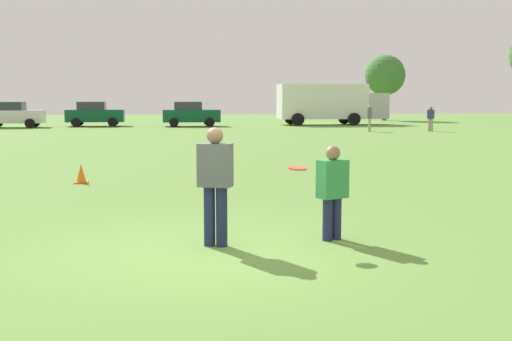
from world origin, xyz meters
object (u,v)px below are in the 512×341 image
(frisbee, at_px, (297,168))
(player_defender, at_px, (332,188))
(parked_car_center, at_px, (95,114))
(parked_car_mid_right, at_px, (191,114))
(parked_car_mid_left, at_px, (12,115))
(traffic_cone, at_px, (81,174))
(player_thrower, at_px, (215,180))
(bystander_far_jogger, at_px, (431,117))
(box_truck, at_px, (330,102))
(bystander_sideline_watcher, at_px, (370,117))

(frisbee, bearing_deg, player_defender, 27.97)
(player_defender, distance_m, parked_car_center, 40.32)
(parked_car_mid_right, bearing_deg, player_defender, -88.22)
(parked_car_mid_left, height_order, parked_car_center, same)
(traffic_cone, height_order, parked_car_mid_left, parked_car_mid_left)
(player_thrower, xyz_separation_m, frisbee, (1.14, -0.13, 0.16))
(frisbee, relative_size, parked_car_center, 0.06)
(player_thrower, bearing_deg, parked_car_center, 99.36)
(parked_car_center, xyz_separation_m, bystander_far_jogger, (21.98, -9.94, -0.04))
(player_defender, distance_m, parked_car_mid_right, 38.37)
(box_truck, bearing_deg, player_defender, -103.69)
(player_defender, relative_size, parked_car_center, 0.33)
(frisbee, bearing_deg, player_thrower, 173.40)
(player_thrower, height_order, parked_car_mid_right, parked_car_mid_right)
(traffic_cone, height_order, bystander_far_jogger, bystander_far_jogger)
(traffic_cone, relative_size, parked_car_mid_right, 0.11)
(player_thrower, bearing_deg, traffic_cone, 112.00)
(player_defender, xyz_separation_m, parked_car_center, (-8.27, 39.46, 0.14))
(parked_car_mid_right, distance_m, bystander_far_jogger, 17.33)
(box_truck, relative_size, bystander_sideline_watcher, 5.15)
(box_truck, bearing_deg, parked_car_mid_right, -171.82)
(parked_car_mid_right, distance_m, box_truck, 11.06)
(player_thrower, xyz_separation_m, parked_car_mid_right, (0.54, 38.53, -0.03))
(traffic_cone, bearing_deg, box_truck, 66.50)
(player_defender, relative_size, box_truck, 0.16)
(parked_car_center, xyz_separation_m, parked_car_mid_right, (7.08, -1.11, 0.00))
(player_thrower, xyz_separation_m, player_defender, (1.73, 0.18, -0.17))
(parked_car_center, bearing_deg, player_thrower, -80.64)
(parked_car_center, xyz_separation_m, box_truck, (17.99, 0.46, 0.83))
(player_thrower, bearing_deg, bystander_far_jogger, 62.51)
(bystander_sideline_watcher, bearing_deg, player_defender, -108.25)
(parked_car_mid_left, relative_size, parked_car_mid_right, 1.00)
(parked_car_center, height_order, parked_car_mid_right, same)
(frisbee, relative_size, bystander_far_jogger, 0.17)
(player_defender, bearing_deg, box_truck, 76.31)
(player_thrower, bearing_deg, frisbee, -6.60)
(player_defender, relative_size, frisbee, 5.16)
(player_defender, height_order, parked_car_mid_right, parked_car_mid_right)
(parked_car_mid_right, xyz_separation_m, bystander_far_jogger, (14.91, -8.83, -0.04))
(player_thrower, height_order, parked_car_center, parked_car_center)
(player_defender, xyz_separation_m, frisbee, (-0.59, -0.31, 0.33))
(parked_car_center, bearing_deg, parked_car_mid_left, -165.56)
(parked_car_mid_left, xyz_separation_m, parked_car_mid_right, (12.61, 0.31, 0.00))
(player_defender, bearing_deg, bystander_far_jogger, 65.08)
(player_thrower, height_order, traffic_cone, player_thrower)
(bystander_far_jogger, bearing_deg, player_thrower, -117.49)
(player_thrower, height_order, frisbee, player_thrower)
(frisbee, bearing_deg, bystander_sideline_watcher, 70.91)
(box_truck, bearing_deg, parked_car_center, -178.54)
(parked_car_mid_right, distance_m, bystander_sideline_watcher, 14.01)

